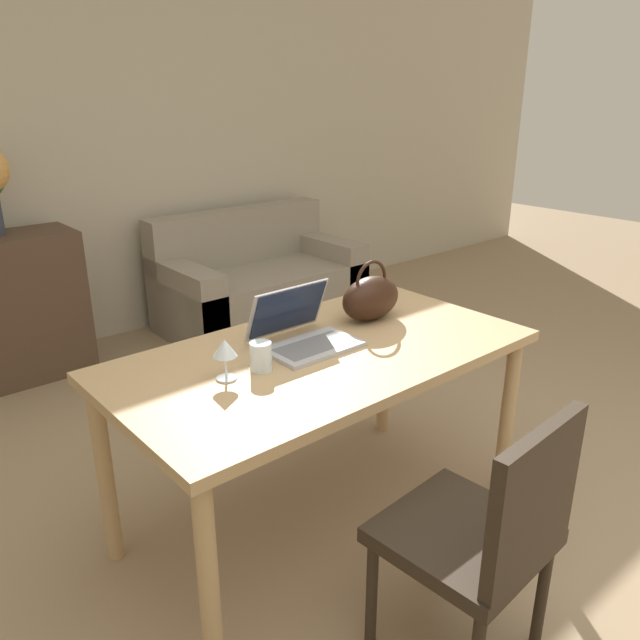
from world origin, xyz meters
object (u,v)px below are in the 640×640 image
(laptop, at_px, (301,329))
(wine_glass, at_px, (225,350))
(couch, at_px, (258,285))
(drinking_glass, at_px, (261,356))
(chair, at_px, (486,530))
(handbag, at_px, (371,298))

(laptop, distance_m, wine_glass, 0.39)
(wine_glass, bearing_deg, couch, 52.77)
(drinking_glass, bearing_deg, laptop, 20.51)
(chair, height_order, laptop, laptop)
(drinking_glass, relative_size, handbag, 0.36)
(drinking_glass, distance_m, wine_glass, 0.14)
(handbag, bearing_deg, couch, 67.80)
(chair, bearing_deg, drinking_glass, 100.14)
(couch, bearing_deg, laptop, -120.87)
(laptop, bearing_deg, drinking_glass, -159.49)
(couch, height_order, laptop, laptop)
(couch, distance_m, handbag, 2.20)
(chair, xyz_separation_m, couch, (1.24, 2.88, -0.20))
(laptop, relative_size, wine_glass, 2.45)
(drinking_glass, height_order, wine_glass, wine_glass)
(couch, xyz_separation_m, wine_glass, (-1.57, -2.06, 0.58))
(couch, bearing_deg, drinking_glass, -124.67)
(couch, distance_m, laptop, 2.37)
(chair, relative_size, couch, 0.59)
(wine_glass, bearing_deg, drinking_glass, -7.43)
(chair, bearing_deg, couch, 63.11)
(wine_glass, bearing_deg, handbag, 7.12)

